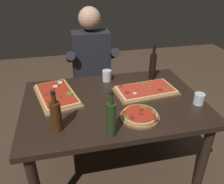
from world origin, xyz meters
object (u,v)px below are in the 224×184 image
Objects in this scene: seated_diner at (92,66)px; pizza_round_far at (140,116)px; vinegar_bottle_green at (111,119)px; pizza_rectangular_left at (57,95)px; tumbler_near_camera at (199,99)px; wine_bottle_dark at (153,65)px; dining_table at (113,111)px; pizza_rectangular_front at (146,90)px; diner_chair at (92,82)px; tumbler_far_side at (107,76)px; oil_bottle_amber at (56,115)px.

pizza_round_far is at bearing -79.39° from seated_diner.
seated_diner is (0.04, 1.12, -0.12)m from vinegar_bottle_green.
pizza_rectangular_left is 0.69m from seated_diner.
tumbler_near_camera reaches higher than pizza_rectangular_left.
wine_bottle_dark is 3.86× the size of tumbler_near_camera.
dining_table is 4.64× the size of vinegar_bottle_green.
dining_table is at bearing 163.35° from tumbler_near_camera.
vinegar_bottle_green reaches higher than pizza_rectangular_front.
dining_table is at bearing -167.11° from pizza_rectangular_front.
tumbler_near_camera reaches higher than pizza_round_far.
pizza_rectangular_front is 0.91m from diner_chair.
pizza_rectangular_front is 0.73m from pizza_rectangular_left.
seated_diner is (-0.06, 0.74, 0.10)m from dining_table.
tumbler_far_side reaches higher than pizza_round_far.
diner_chair reaches higher than dining_table.
pizza_rectangular_left is at bearing -169.94° from wine_bottle_dark.
seated_diner reaches higher than tumbler_far_side.
pizza_rectangular_front and pizza_round_far have the same top height.
tumbler_far_side reaches higher than dining_table.
pizza_round_far is at bearing -64.43° from dining_table.
vinegar_bottle_green is 0.35× the size of diner_chair.
wine_bottle_dark reaches higher than pizza_rectangular_front.
oil_bottle_amber is at bearing -110.27° from seated_diner.
pizza_rectangular_front is at bearing -6.90° from pizza_rectangular_left.
tumbler_far_side reaches higher than pizza_rectangular_left.
tumbler_far_side is (-0.42, 0.05, -0.09)m from wine_bottle_dark.
wine_bottle_dark is at bearing 33.57° from oil_bottle_amber.
oil_bottle_amber is (-0.72, -0.34, 0.09)m from pizza_rectangular_front.
seated_diner is (0.37, 0.58, -0.02)m from pizza_rectangular_left.
oil_bottle_amber is 3.24× the size of tumbler_near_camera.
tumbler_near_camera is 1.28m from diner_chair.
vinegar_bottle_green is at bearing -20.23° from oil_bottle_amber.
vinegar_bottle_green reaches higher than oil_bottle_amber.
pizza_rectangular_front is at bearing 12.89° from dining_table.
tumbler_far_side is at bearing -77.88° from seated_diner.
tumbler_near_camera reaches higher than dining_table.
tumbler_far_side is (-0.61, 0.55, 0.01)m from tumbler_near_camera.
tumbler_near_camera is (1.06, 0.08, -0.07)m from oil_bottle_amber.
pizza_rectangular_front is 0.40× the size of seated_diner.
pizza_round_far is 1.02m from seated_diner.
wine_bottle_dark is 0.54m from tumbler_near_camera.
diner_chair is (-0.19, 1.12, -0.27)m from pizza_round_far.
tumbler_near_camera is 1.15m from seated_diner.
diner_chair is at bearing 88.07° from vinegar_bottle_green.
pizza_round_far is at bearing -80.32° from tumbler_far_side.
tumbler_far_side is at bearing -80.74° from diner_chair.
pizza_rectangular_front is at bearing 63.66° from pizza_round_far.
pizza_round_far is 0.91× the size of vinegar_bottle_green.
wine_bottle_dark is 1.11× the size of vinegar_bottle_green.
vinegar_bottle_green is at bearing -127.77° from wine_bottle_dark.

